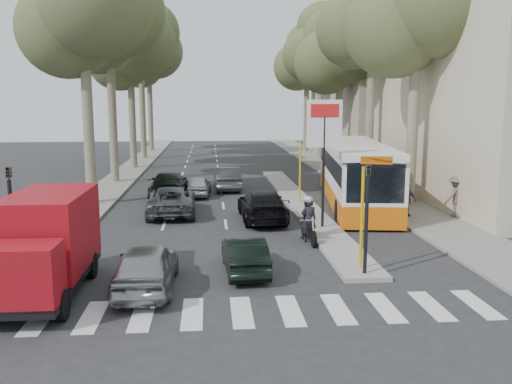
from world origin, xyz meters
The scene contains 30 objects.
ground centered at (0.00, 0.00, 0.00)m, with size 120.00×120.00×0.00m, color #28282B.
sidewalk_right centered at (8.60, 25.00, 0.06)m, with size 3.20×70.00×0.12m, color gray.
median_left centered at (-8.00, 28.00, 0.06)m, with size 2.40×64.00×0.12m, color gray.
traffic_island centered at (3.25, 11.00, 0.08)m, with size 1.50×26.00×0.16m, color gray.
building_far centered at (15.50, 34.00, 8.00)m, with size 11.00×20.00×16.00m, color #B7A88E.
billboard centered at (3.25, 5.00, 3.70)m, with size 1.50×12.10×5.60m.
traffic_light_island centered at (3.25, -1.50, 2.49)m, with size 0.16×0.41×3.60m.
traffic_light_left centered at (-7.60, -1.00, 2.49)m, with size 0.16×0.41×3.60m.
tree_l_a centered at (-7.87, 12.11, 10.38)m, with size 7.40×7.20×14.10m.
tree_l_b centered at (-7.97, 20.11, 11.07)m, with size 7.40×7.20×14.88m.
tree_l_c centered at (-7.77, 28.11, 10.04)m, with size 7.40×7.20×13.71m.
tree_l_d centered at (-7.87, 36.11, 11.76)m, with size 7.40×7.20×15.66m.
tree_l_e centered at (-7.97, 44.11, 10.73)m, with size 7.40×7.20×14.49m.
tree_r_a centered at (9.13, 10.11, 10.38)m, with size 7.40×7.20×14.10m.
tree_r_b centered at (9.23, 18.11, 11.42)m, with size 7.40×7.20×15.27m.
tree_r_c centered at (9.03, 26.11, 9.69)m, with size 7.40×7.20×13.32m.
tree_r_d centered at (9.13, 34.11, 11.07)m, with size 7.40×7.20×14.88m.
tree_r_e centered at (9.23, 42.11, 10.38)m, with size 7.40×7.20×14.10m.
silver_hatchback centered at (-3.50, -2.00, 0.71)m, with size 1.69×4.19×1.43m, color #979A9E.
dark_hatchback centered at (-0.50, -0.56, 0.60)m, with size 1.26×3.61×1.19m, color black.
queue_car_a centered at (-3.50, 8.96, 0.70)m, with size 2.31×5.01×1.39m, color #4D4F55.
queue_car_b centered at (0.83, 7.18, 0.72)m, with size 2.03×4.99×1.45m, color black.
queue_car_c centered at (-2.28, 14.20, 0.59)m, with size 1.39×3.46×1.18m, color #B0B1B8.
queue_car_d centered at (-0.50, 16.43, 0.73)m, with size 1.54×4.41×1.45m, color #4B4C52.
queue_car_e centered at (-4.00, 13.95, 0.74)m, with size 2.07×5.08×1.47m, color black.
red_truck centered at (-6.30, -2.15, 1.53)m, with size 2.11×5.43×2.89m.
city_bus centered at (6.20, 10.65, 1.77)m, with size 4.45×13.04×3.37m.
motorcycle centered at (2.27, 3.23, 0.85)m, with size 0.81×2.19×1.86m.
pedestrian_near centered at (7.72, 6.96, 0.93)m, with size 0.95×0.47×1.63m, color #473855.
pedestrian_far centered at (10.00, 6.73, 1.10)m, with size 1.26×0.56×1.95m, color brown.
Camera 1 is at (-1.59, -17.62, 5.51)m, focal length 38.00 mm.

